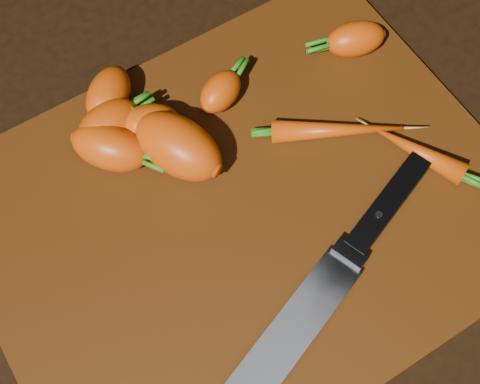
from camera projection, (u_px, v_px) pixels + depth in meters
ground at (245, 215)px, 0.65m from camera, size 2.00×2.00×0.01m
cutting_board at (246, 211)px, 0.64m from camera, size 0.50×0.40×0.01m
carrot_0 at (109, 125)px, 0.65m from camera, size 0.07×0.05×0.04m
carrot_1 at (150, 124)px, 0.65m from camera, size 0.07×0.06×0.04m
carrot_2 at (110, 147)px, 0.64m from camera, size 0.08×0.09×0.04m
carrot_3 at (178, 146)px, 0.63m from camera, size 0.09×0.11×0.06m
carrot_4 at (109, 95)px, 0.67m from camera, size 0.08×0.07×0.04m
carrot_5 at (221, 92)px, 0.67m from camera, size 0.06×0.05×0.03m
carrot_6 at (355, 39)px, 0.70m from camera, size 0.07×0.05×0.04m
carrot_7 at (338, 130)px, 0.66m from camera, size 0.13×0.09×0.02m
carrot_8 at (420, 152)px, 0.65m from camera, size 0.06×0.09×0.02m
knife at (292, 332)px, 0.57m from camera, size 0.32×0.14×0.02m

